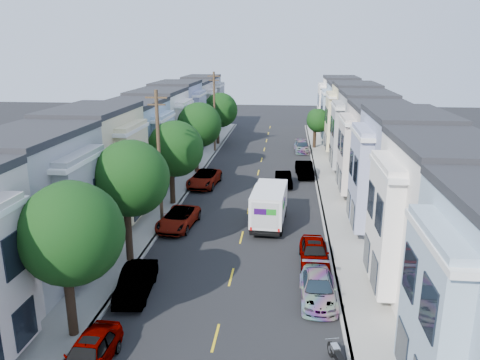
{
  "coord_description": "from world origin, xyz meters",
  "views": [
    {
      "loc": [
        3.1,
        -30.68,
        13.01
      ],
      "look_at": [
        -0.86,
        7.22,
        2.2
      ],
      "focal_mm": 35.0,
      "sensor_mm": 36.0,
      "label": 1
    }
  ],
  "objects_px": {
    "tree_e": "(220,110)",
    "parked_right_c": "(305,170)",
    "parked_right_b": "(314,253)",
    "parked_left_b": "(136,282)",
    "utility_pole_near": "(159,159)",
    "parked_left_a": "(89,354)",
    "tree_far_r": "(317,121)",
    "parked_left_c": "(178,219)",
    "tree_a": "(69,234)",
    "tree_d": "(198,125)",
    "parked_left_d": "(204,178)",
    "parked_right_a": "(318,289)",
    "tree_b": "(129,179)",
    "tree_c": "(174,149)",
    "lead_sedan": "(284,179)",
    "motorcycle": "(337,357)",
    "parked_right_d": "(302,147)",
    "fedex_truck": "(269,204)",
    "utility_pole_far": "(214,112)"
  },
  "relations": [
    {
      "from": "tree_e",
      "to": "parked_right_c",
      "type": "distance_m",
      "value": 19.75
    },
    {
      "from": "parked_right_b",
      "to": "parked_left_b",
      "type": "bearing_deg",
      "value": -154.63
    },
    {
      "from": "utility_pole_near",
      "to": "parked_left_a",
      "type": "height_order",
      "value": "utility_pole_near"
    },
    {
      "from": "tree_far_r",
      "to": "parked_left_c",
      "type": "xyz_separation_m",
      "value": [
        -11.79,
        -29.98,
        -3.01
      ]
    },
    {
      "from": "tree_a",
      "to": "tree_e",
      "type": "bearing_deg",
      "value": 90.0
    },
    {
      "from": "tree_d",
      "to": "parked_left_d",
      "type": "relative_size",
      "value": 1.38
    },
    {
      "from": "parked_right_a",
      "to": "parked_right_b",
      "type": "height_order",
      "value": "parked_right_b"
    },
    {
      "from": "tree_b",
      "to": "parked_left_d",
      "type": "distance_m",
      "value": 17.67
    },
    {
      "from": "tree_c",
      "to": "lead_sedan",
      "type": "xyz_separation_m",
      "value": [
        9.09,
        6.66,
        -4.23
      ]
    },
    {
      "from": "tree_c",
      "to": "parked_left_b",
      "type": "bearing_deg",
      "value": -84.7
    },
    {
      "from": "tree_a",
      "to": "parked_right_c",
      "type": "bearing_deg",
      "value": 69.17
    },
    {
      "from": "parked_left_b",
      "to": "parked_right_a",
      "type": "relative_size",
      "value": 0.99
    },
    {
      "from": "parked_left_b",
      "to": "motorcycle",
      "type": "distance_m",
      "value": 11.44
    },
    {
      "from": "tree_d",
      "to": "tree_e",
      "type": "distance_m",
      "value": 15.38
    },
    {
      "from": "parked_left_d",
      "to": "motorcycle",
      "type": "distance_m",
      "value": 27.86
    },
    {
      "from": "tree_d",
      "to": "utility_pole_near",
      "type": "bearing_deg",
      "value": -89.99
    },
    {
      "from": "parked_left_a",
      "to": "parked_left_c",
      "type": "height_order",
      "value": "parked_left_a"
    },
    {
      "from": "tree_b",
      "to": "parked_left_a",
      "type": "xyz_separation_m",
      "value": [
        1.4,
        -10.15,
        -4.73
      ]
    },
    {
      "from": "parked_left_d",
      "to": "parked_right_d",
      "type": "height_order",
      "value": "parked_left_d"
    },
    {
      "from": "parked_left_c",
      "to": "parked_right_a",
      "type": "height_order",
      "value": "parked_left_c"
    },
    {
      "from": "parked_right_c",
      "to": "tree_a",
      "type": "bearing_deg",
      "value": -115.48
    },
    {
      "from": "tree_b",
      "to": "tree_e",
      "type": "bearing_deg",
      "value": 90.0
    },
    {
      "from": "parked_right_d",
      "to": "parked_right_c",
      "type": "bearing_deg",
      "value": -93.09
    },
    {
      "from": "utility_pole_near",
      "to": "tree_far_r",
      "type": "bearing_deg",
      "value": 65.85
    },
    {
      "from": "utility_pole_near",
      "to": "parked_right_a",
      "type": "distance_m",
      "value": 15.7
    },
    {
      "from": "tree_d",
      "to": "parked_left_a",
      "type": "bearing_deg",
      "value": -87.49
    },
    {
      "from": "tree_e",
      "to": "parked_right_d",
      "type": "distance_m",
      "value": 12.47
    },
    {
      "from": "tree_far_r",
      "to": "parked_left_d",
      "type": "bearing_deg",
      "value": -121.84
    },
    {
      "from": "parked_right_c",
      "to": "parked_right_d",
      "type": "xyz_separation_m",
      "value": [
        0.0,
        12.14,
        -0.09
      ]
    },
    {
      "from": "lead_sedan",
      "to": "parked_right_d",
      "type": "xyz_separation_m",
      "value": [
        2.11,
        15.74,
        0.01
      ]
    },
    {
      "from": "tree_e",
      "to": "utility_pole_near",
      "type": "relative_size",
      "value": 0.72
    },
    {
      "from": "parked_right_b",
      "to": "fedex_truck",
      "type": "bearing_deg",
      "value": 114.7
    },
    {
      "from": "tree_far_r",
      "to": "parked_right_c",
      "type": "distance_m",
      "value": 14.97
    },
    {
      "from": "tree_b",
      "to": "parked_left_c",
      "type": "relative_size",
      "value": 1.55
    },
    {
      "from": "tree_a",
      "to": "parked_right_b",
      "type": "distance_m",
      "value": 14.98
    },
    {
      "from": "tree_b",
      "to": "motorcycle",
      "type": "distance_m",
      "value": 15.53
    },
    {
      "from": "tree_far_r",
      "to": "parked_left_b",
      "type": "relative_size",
      "value": 1.2
    },
    {
      "from": "utility_pole_near",
      "to": "parked_right_d",
      "type": "distance_m",
      "value": 29.61
    },
    {
      "from": "fedex_truck",
      "to": "lead_sedan",
      "type": "xyz_separation_m",
      "value": [
        0.97,
        10.51,
        -0.98
      ]
    },
    {
      "from": "utility_pole_far",
      "to": "parked_left_c",
      "type": "distance_m",
      "value": 26.95
    },
    {
      "from": "utility_pole_far",
      "to": "parked_right_b",
      "type": "distance_m",
      "value": 33.85
    },
    {
      "from": "tree_b",
      "to": "parked_right_c",
      "type": "xyz_separation_m",
      "value": [
        11.2,
        21.44,
        -4.68
      ]
    },
    {
      "from": "tree_far_r",
      "to": "parked_left_a",
      "type": "distance_m",
      "value": 47.7
    },
    {
      "from": "tree_b",
      "to": "parked_right_b",
      "type": "bearing_deg",
      "value": 4.61
    },
    {
      "from": "tree_c",
      "to": "tree_d",
      "type": "distance_m",
      "value": 10.64
    },
    {
      "from": "fedex_truck",
      "to": "parked_left_c",
      "type": "height_order",
      "value": "fedex_truck"
    },
    {
      "from": "fedex_truck",
      "to": "tree_e",
      "type": "bearing_deg",
      "value": 108.46
    },
    {
      "from": "parked_left_d",
      "to": "parked_right_a",
      "type": "relative_size",
      "value": 1.22
    },
    {
      "from": "fedex_truck",
      "to": "parked_left_d",
      "type": "relative_size",
      "value": 1.12
    },
    {
      "from": "utility_pole_far",
      "to": "lead_sedan",
      "type": "distance_m",
      "value": 17.86
    }
  ]
}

